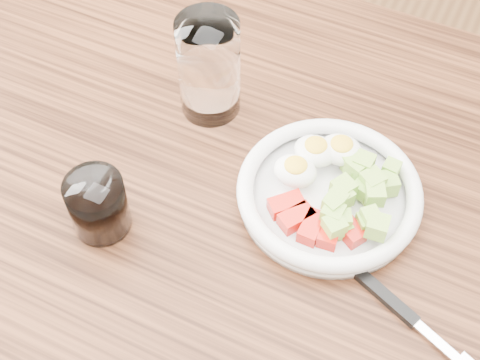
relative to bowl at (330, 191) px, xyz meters
name	(u,v)px	position (x,y,z in m)	size (l,w,h in m)	color
dining_table	(243,242)	(-0.10, -0.05, -0.12)	(1.50, 0.90, 0.77)	brown
bowl	(330,191)	(0.00, 0.00, 0.00)	(0.24, 0.24, 0.06)	white
fork	(400,310)	(0.13, -0.11, -0.02)	(0.21, 0.10, 0.01)	black
water_glass	(209,68)	(-0.21, 0.08, 0.05)	(0.09, 0.09, 0.15)	white
coffee_glass	(98,205)	(-0.25, -0.16, 0.02)	(0.07, 0.07, 0.08)	white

